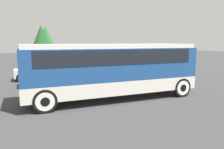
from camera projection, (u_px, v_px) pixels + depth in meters
name	position (u px, v px, depth m)	size (l,w,h in m)	color
ground_plane	(112.00, 99.00, 12.38)	(120.00, 120.00, 0.00)	#38383A
tour_bus	(114.00, 66.00, 12.15)	(9.63, 2.64, 3.07)	silver
parked_car_near	(103.00, 71.00, 18.81)	(4.44, 1.97, 1.44)	#BCBCC1
parked_car_mid	(43.00, 71.00, 18.85)	(4.65, 1.89, 1.40)	silver
parked_car_far	(52.00, 75.00, 16.20)	(4.35, 1.81, 1.44)	#7A6B5B
tree_left	(46.00, 38.00, 34.75)	(3.29, 3.29, 5.63)	brown
tree_center	(42.00, 40.00, 27.81)	(3.24, 3.24, 5.36)	brown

